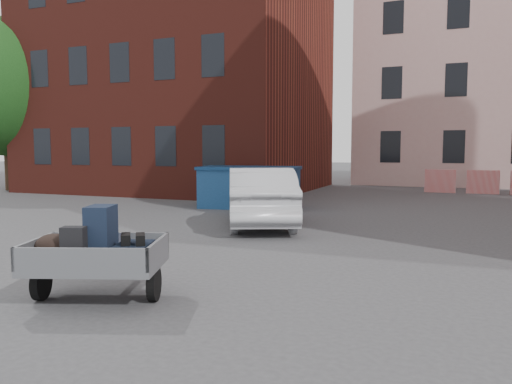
% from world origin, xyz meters
% --- Properties ---
extents(ground, '(120.00, 120.00, 0.00)m').
position_xyz_m(ground, '(0.00, 0.00, 0.00)').
color(ground, '#38383A').
rests_on(ground, ground).
extents(building_brick, '(12.00, 10.00, 14.00)m').
position_xyz_m(building_brick, '(-9.00, 13.00, 7.00)').
color(building_brick, '#591E16').
rests_on(building_brick, ground).
extents(far_building, '(6.00, 6.00, 8.00)m').
position_xyz_m(far_building, '(-20.00, 22.00, 4.00)').
color(far_building, maroon).
rests_on(far_building, ground).
extents(tree, '(5.28, 5.28, 8.30)m').
position_xyz_m(tree, '(-16.00, 9.00, 5.17)').
color(tree, '#3D2B1C').
rests_on(tree, ground).
extents(barriers, '(4.70, 0.18, 1.00)m').
position_xyz_m(barriers, '(4.20, 15.00, 0.50)').
color(barriers, red).
rests_on(barriers, ground).
extents(trailer, '(1.88, 1.98, 1.20)m').
position_xyz_m(trailer, '(-1.06, -3.15, 0.61)').
color(trailer, black).
rests_on(trailer, ground).
extents(dumpster, '(3.38, 2.07, 1.33)m').
position_xyz_m(dumpster, '(-3.08, 6.78, 0.67)').
color(dumpster, navy).
rests_on(dumpster, ground).
extents(silver_car, '(3.22, 4.61, 1.44)m').
position_xyz_m(silver_car, '(-1.42, 3.44, 0.72)').
color(silver_car, silver).
rests_on(silver_car, ground).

